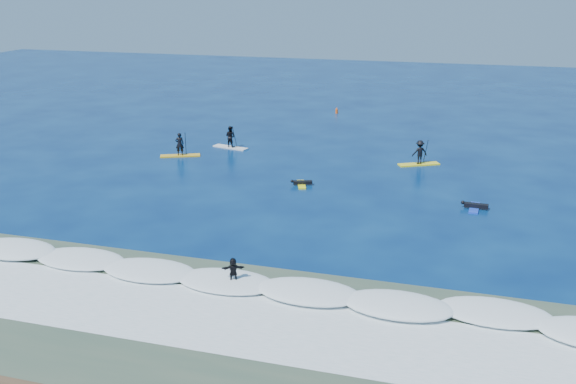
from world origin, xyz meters
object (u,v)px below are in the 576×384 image
(sup_paddler_center, at_px, (230,139))
(marker_buoy, at_px, (337,111))
(prone_paddler_near, at_px, (302,183))
(sup_paddler_left, at_px, (180,148))
(prone_paddler_far, at_px, (475,206))
(sup_paddler_right, at_px, (420,154))
(wave_surfer, at_px, (233,272))

(sup_paddler_center, relative_size, marker_buoy, 4.79)
(sup_paddler_center, height_order, prone_paddler_near, sup_paddler_center)
(sup_paddler_left, height_order, sup_paddler_center, sup_paddler_left)
(sup_paddler_center, height_order, prone_paddler_far, sup_paddler_center)
(prone_paddler_far, bearing_deg, sup_paddler_right, 28.10)
(sup_paddler_right, xyz_separation_m, prone_paddler_far, (4.28, -9.18, -0.72))
(sup_paddler_right, distance_m, marker_buoy, 20.83)
(sup_paddler_left, distance_m, prone_paddler_far, 23.94)
(prone_paddler_far, bearing_deg, sup_paddler_left, 77.71)
(prone_paddler_near, height_order, marker_buoy, marker_buoy)
(prone_paddler_far, distance_m, wave_surfer, 17.73)
(sup_paddler_left, height_order, marker_buoy, sup_paddler_left)
(sup_paddler_center, xyz_separation_m, marker_buoy, (5.49, 17.20, -0.53))
(sup_paddler_left, bearing_deg, sup_paddler_center, 27.09)
(marker_buoy, bearing_deg, sup_paddler_center, -107.69)
(sup_paddler_center, height_order, wave_surfer, sup_paddler_center)
(prone_paddler_near, distance_m, wave_surfer, 15.88)
(prone_paddler_far, xyz_separation_m, wave_surfer, (-10.60, -14.20, 0.58))
(sup_paddler_left, xyz_separation_m, wave_surfer, (12.47, -20.56, 0.03))
(sup_paddler_left, height_order, sup_paddler_right, sup_paddler_right)
(sup_paddler_right, height_order, prone_paddler_far, sup_paddler_right)
(prone_paddler_far, bearing_deg, prone_paddler_near, 85.12)
(sup_paddler_center, bearing_deg, sup_paddler_left, -115.34)
(sup_paddler_center, xyz_separation_m, wave_surfer, (9.54, -24.24, -0.09))
(sup_paddler_right, height_order, marker_buoy, sup_paddler_right)
(sup_paddler_left, height_order, prone_paddler_far, sup_paddler_left)
(prone_paddler_far, height_order, wave_surfer, wave_surfer)
(sup_paddler_right, distance_m, prone_paddler_near, 10.55)
(wave_surfer, height_order, marker_buoy, wave_surfer)
(sup_paddler_left, height_order, prone_paddler_near, sup_paddler_left)
(sup_paddler_center, height_order, marker_buoy, sup_paddler_center)
(sup_paddler_left, bearing_deg, prone_paddler_near, -46.79)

